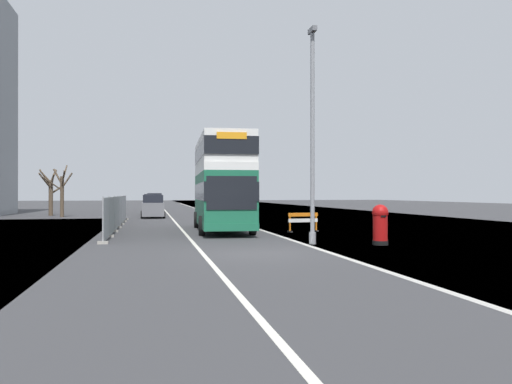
{
  "coord_description": "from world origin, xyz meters",
  "views": [
    {
      "loc": [
        -3.71,
        -17.86,
        2.13
      ],
      "look_at": [
        1.44,
        7.19,
        2.2
      ],
      "focal_mm": 36.14,
      "sensor_mm": 36.0,
      "label": 1
    }
  ],
  "objects_px": {
    "lamppost_foreground": "(312,142)",
    "car_oncoming_near": "(153,207)",
    "double_decker_bus": "(222,182)",
    "red_pillar_postbox": "(380,223)",
    "car_receding_far": "(154,203)",
    "roadworks_barrier": "(303,220)",
    "car_receding_mid": "(153,205)"
  },
  "relations": [
    {
      "from": "roadworks_barrier",
      "to": "car_oncoming_near",
      "type": "bearing_deg",
      "value": 113.4
    },
    {
      "from": "double_decker_bus",
      "to": "car_receding_far",
      "type": "bearing_deg",
      "value": 96.11
    },
    {
      "from": "roadworks_barrier",
      "to": "double_decker_bus",
      "type": "bearing_deg",
      "value": 157.61
    },
    {
      "from": "double_decker_bus",
      "to": "red_pillar_postbox",
      "type": "height_order",
      "value": "double_decker_bus"
    },
    {
      "from": "red_pillar_postbox",
      "to": "car_oncoming_near",
      "type": "distance_m",
      "value": 27.66
    },
    {
      "from": "red_pillar_postbox",
      "to": "car_oncoming_near",
      "type": "relative_size",
      "value": 0.37
    },
    {
      "from": "red_pillar_postbox",
      "to": "roadworks_barrier",
      "type": "height_order",
      "value": "red_pillar_postbox"
    },
    {
      "from": "car_receding_far",
      "to": "roadworks_barrier",
      "type": "bearing_deg",
      "value": -77.27
    },
    {
      "from": "double_decker_bus",
      "to": "car_oncoming_near",
      "type": "relative_size",
      "value": 2.32
    },
    {
      "from": "car_oncoming_near",
      "to": "lamppost_foreground",
      "type": "bearing_deg",
      "value": -75.7
    },
    {
      "from": "red_pillar_postbox",
      "to": "roadworks_barrier",
      "type": "xyz_separation_m",
      "value": [
        -1.04,
        7.53,
        -0.26
      ]
    },
    {
      "from": "roadworks_barrier",
      "to": "car_receding_far",
      "type": "relative_size",
      "value": 0.4
    },
    {
      "from": "roadworks_barrier",
      "to": "lamppost_foreground",
      "type": "bearing_deg",
      "value": -103.56
    },
    {
      "from": "red_pillar_postbox",
      "to": "car_receding_far",
      "type": "relative_size",
      "value": 0.37
    },
    {
      "from": "double_decker_bus",
      "to": "car_oncoming_near",
      "type": "height_order",
      "value": "double_decker_bus"
    },
    {
      "from": "lamppost_foreground",
      "to": "roadworks_barrier",
      "type": "distance_m",
      "value": 7.76
    },
    {
      "from": "double_decker_bus",
      "to": "car_oncoming_near",
      "type": "bearing_deg",
      "value": 102.57
    },
    {
      "from": "red_pillar_postbox",
      "to": "car_receding_far",
      "type": "distance_m",
      "value": 43.01
    },
    {
      "from": "red_pillar_postbox",
      "to": "lamppost_foreground",
      "type": "bearing_deg",
      "value": 161.77
    },
    {
      "from": "roadworks_barrier",
      "to": "car_receding_mid",
      "type": "xyz_separation_m",
      "value": [
        -8.01,
        25.43,
        0.31
      ]
    },
    {
      "from": "roadworks_barrier",
      "to": "car_oncoming_near",
      "type": "relative_size",
      "value": 0.39
    },
    {
      "from": "car_oncoming_near",
      "to": "car_receding_far",
      "type": "xyz_separation_m",
      "value": [
        0.24,
        15.96,
        0.06
      ]
    },
    {
      "from": "double_decker_bus",
      "to": "car_receding_mid",
      "type": "relative_size",
      "value": 2.42
    },
    {
      "from": "lamppost_foreground",
      "to": "car_oncoming_near",
      "type": "bearing_deg",
      "value": 104.3
    },
    {
      "from": "double_decker_bus",
      "to": "red_pillar_postbox",
      "type": "bearing_deg",
      "value": -60.16
    },
    {
      "from": "lamppost_foreground",
      "to": "double_decker_bus",
      "type": "bearing_deg",
      "value": 107.68
    },
    {
      "from": "double_decker_bus",
      "to": "lamppost_foreground",
      "type": "xyz_separation_m",
      "value": [
        2.69,
        -8.43,
        1.54
      ]
    },
    {
      "from": "double_decker_bus",
      "to": "red_pillar_postbox",
      "type": "xyz_separation_m",
      "value": [
        5.33,
        -9.3,
        -1.86
      ]
    },
    {
      "from": "double_decker_bus",
      "to": "red_pillar_postbox",
      "type": "distance_m",
      "value": 10.88
    },
    {
      "from": "lamppost_foreground",
      "to": "car_oncoming_near",
      "type": "distance_m",
      "value": 26.27
    },
    {
      "from": "double_decker_bus",
      "to": "car_receding_mid",
      "type": "bearing_deg",
      "value": 98.94
    },
    {
      "from": "car_oncoming_near",
      "to": "car_receding_far",
      "type": "distance_m",
      "value": 15.97
    }
  ]
}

